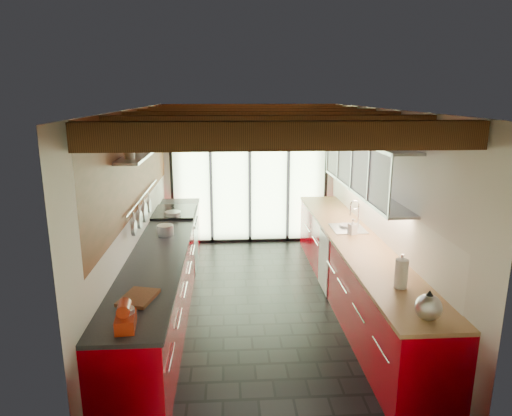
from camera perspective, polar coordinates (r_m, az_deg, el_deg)
name	(u,v)px	position (r m, az deg, el deg)	size (l,w,h in m)	color
ground	(260,304)	(6.35, 0.53, -11.89)	(5.50, 5.50, 0.00)	black
room_shell	(260,185)	(5.82, 0.56, 2.89)	(5.50, 5.50, 5.50)	silver
ceiling_beams	(258,119)	(6.09, 0.31, 11.07)	(3.14, 5.06, 4.90)	#593316
glass_door	(250,156)	(8.47, -0.79, 6.50)	(2.95, 0.10, 2.90)	#C6EAAD
left_counter	(164,275)	(6.21, -11.40, -8.17)	(0.68, 5.00, 0.92)	#B0000C
range_stove	(176,240)	(7.56, -10.00, -3.94)	(0.66, 0.90, 0.97)	silver
right_counter	(354,270)	(6.38, 12.12, -7.58)	(0.68, 5.00, 0.92)	#B0000C
sink_assembly	(349,226)	(6.59, 11.53, -2.26)	(0.45, 0.52, 0.43)	silver
upper_cabinets_right	(364,165)	(6.34, 13.41, 5.25)	(0.34, 3.00, 3.00)	silver
left_wall_fixtures	(145,167)	(6.00, -13.70, 5.03)	(0.28, 2.60, 0.96)	silver
stand_mixer	(126,317)	(3.97, -15.99, -12.99)	(0.18, 0.28, 0.25)	#B72A0E
pot_large	(165,230)	(6.30, -11.26, -2.73)	(0.22, 0.22, 0.14)	silver
pot_small	(173,215)	(7.15, -10.36, -0.83)	(0.25, 0.25, 0.10)	silver
cutting_board	(138,298)	(4.48, -14.49, -10.79)	(0.28, 0.40, 0.03)	brown
kettle	(429,306)	(4.23, 20.76, -11.34)	(0.28, 0.31, 0.27)	silver
paper_towel	(401,274)	(4.74, 17.70, -7.87)	(0.16, 0.16, 0.35)	white
soap_bottle	(353,227)	(6.34, 11.98, -2.29)	(0.10, 0.10, 0.22)	silver
bowl	(346,226)	(6.66, 11.22, -2.22)	(0.20, 0.20, 0.05)	silver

